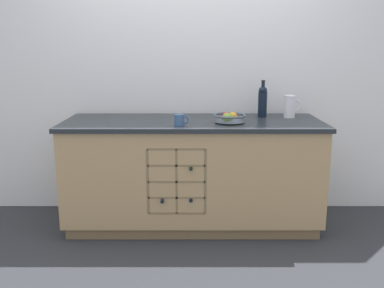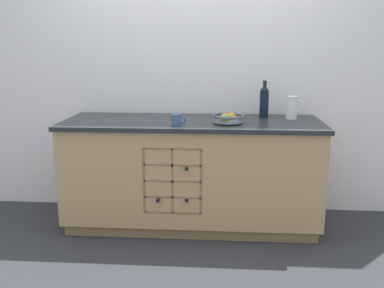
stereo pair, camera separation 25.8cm
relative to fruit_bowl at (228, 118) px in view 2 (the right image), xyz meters
name	(u,v)px [view 2 (the right image)]	position (x,y,z in m)	size (l,w,h in m)	color
ground_plane	(192,223)	(-0.29, 0.11, -0.93)	(14.00, 14.00, 0.00)	#2D3035
back_wall	(196,70)	(-0.29, 0.53, 0.34)	(4.45, 0.06, 2.55)	white
kitchen_island	(192,172)	(-0.29, 0.11, -0.48)	(2.09, 0.77, 0.89)	olive
fruit_bowl	(228,118)	(0.00, 0.00, 0.00)	(0.26, 0.26, 0.09)	#4C5666
white_pitcher	(292,107)	(0.53, 0.25, 0.06)	(0.15, 0.10, 0.19)	white
ceramic_mug	(177,120)	(-0.39, -0.14, 0.00)	(0.11, 0.08, 0.09)	#385684
standing_wine_bottle	(264,101)	(0.30, 0.29, 0.10)	(0.08, 0.08, 0.31)	black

